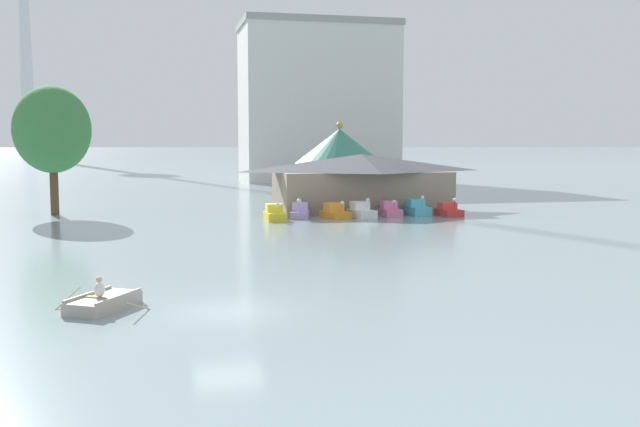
{
  "coord_description": "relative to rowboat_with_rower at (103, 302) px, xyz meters",
  "views": [
    {
      "loc": [
        -2.45,
        -25.86,
        6.19
      ],
      "look_at": [
        7.19,
        16.05,
        1.91
      ],
      "focal_mm": 40.02,
      "sensor_mm": 36.0,
      "label": 1
    }
  ],
  "objects": [
    {
      "name": "pedal_boat_yellow",
      "position": [
        11.21,
        28.86,
        0.25
      ],
      "size": [
        1.52,
        2.8,
        1.52
      ],
      "rotation": [
        0.0,
        0.0,
        -1.55
      ],
      "color": "yellow",
      "rests_on": "ground"
    },
    {
      "name": "boathouse",
      "position": [
        20.32,
        35.5,
        2.43
      ],
      "size": [
        16.48,
        9.06,
        5.15
      ],
      "color": "gray",
      "rests_on": "ground"
    },
    {
      "name": "pedal_boat_cyan",
      "position": [
        23.72,
        30.12,
        0.28
      ],
      "size": [
        1.66,
        2.86,
        1.78
      ],
      "rotation": [
        0.0,
        0.0,
        -1.52
      ],
      "color": "#4CB7CC",
      "rests_on": "ground"
    },
    {
      "name": "rowboat_with_rower",
      "position": [
        0.0,
        0.0,
        0.0
      ],
      "size": [
        3.81,
        3.39,
        1.42
      ],
      "rotation": [
        0.0,
        0.0,
        1.03
      ],
      "color": "#ADA393",
      "rests_on": "ground"
    },
    {
      "name": "pedal_boat_orange",
      "position": [
        16.33,
        29.4,
        0.23
      ],
      "size": [
        2.35,
        2.87,
        1.5
      ],
      "rotation": [
        0.0,
        0.0,
        -1.25
      ],
      "color": "orange",
      "rests_on": "ground"
    },
    {
      "name": "ground_plane",
      "position": [
        4.48,
        -1.37,
        -0.27
      ],
      "size": [
        2000.0,
        2000.0,
        0.0
      ],
      "primitive_type": "plane",
      "color": "gray"
    },
    {
      "name": "green_roof_pavilion",
      "position": [
        20.45,
        43.92,
        4.01
      ],
      "size": [
        9.21,
        9.21,
        8.31
      ],
      "color": "#993328",
      "rests_on": "ground"
    },
    {
      "name": "pedal_boat_lavender",
      "position": [
        13.55,
        30.22,
        0.23
      ],
      "size": [
        2.14,
        2.97,
        1.69
      ],
      "rotation": [
        0.0,
        0.0,
        -1.84
      ],
      "color": "#B299D8",
      "rests_on": "ground"
    },
    {
      "name": "background_building_block",
      "position": [
        27.81,
        86.64,
        12.45
      ],
      "size": [
        24.77,
        14.25,
        25.4
      ],
      "color": "silver",
      "rests_on": "ground"
    },
    {
      "name": "pedal_boat_white",
      "position": [
        18.53,
        29.3,
        0.26
      ],
      "size": [
        2.1,
        2.94,
        1.71
      ],
      "rotation": [
        0.0,
        0.0,
        -1.36
      ],
      "color": "white",
      "rests_on": "ground"
    },
    {
      "name": "shoreline_tree_tall_left",
      "position": [
        -6.52,
        37.22,
        7.0
      ],
      "size": [
        6.44,
        6.44,
        11.0
      ],
      "color": "brown",
      "rests_on": "ground"
    },
    {
      "name": "pedal_boat_red",
      "position": [
        26.12,
        28.86,
        0.19
      ],
      "size": [
        1.76,
        2.64,
        1.63
      ],
      "rotation": [
        0.0,
        0.0,
        -1.49
      ],
      "color": "red",
      "rests_on": "ground"
    },
    {
      "name": "pedal_boat_pink",
      "position": [
        21.32,
        30.2,
        0.23
      ],
      "size": [
        1.53,
        2.6,
        1.45
      ],
      "rotation": [
        0.0,
        0.0,
        -1.53
      ],
      "color": "pink",
      "rests_on": "ground"
    }
  ]
}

